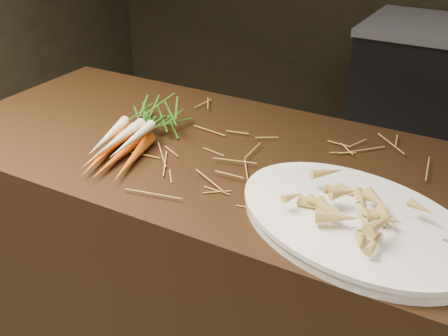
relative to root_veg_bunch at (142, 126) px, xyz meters
The scene contains 5 objects.
straw_bedding 0.65m from the root_veg_bunch, ahead, with size 1.40×0.60×0.02m, color #A3762F, non-canonical shape.
root_veg_bunch is the anchor object (origin of this frame).
serving_platter 0.63m from the root_veg_bunch, 11.58° to the right, with size 0.51×0.34×0.03m, color white, non-canonical shape.
roasted_veg_heap 0.63m from the root_veg_bunch, 11.58° to the right, with size 0.25×0.18×0.06m, color #BB8A3A, non-canonical shape.
serving_fork 0.81m from the root_veg_bunch, 14.97° to the right, with size 0.02×0.19×0.00m, color silver.
Camera 1 is at (0.20, -0.80, 1.54)m, focal length 45.00 mm.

